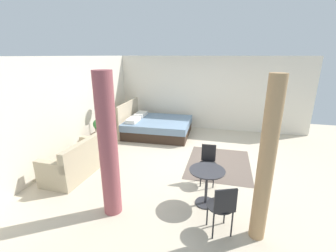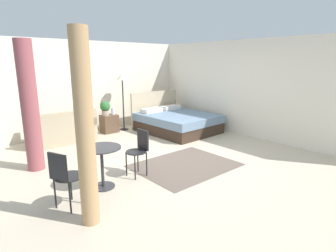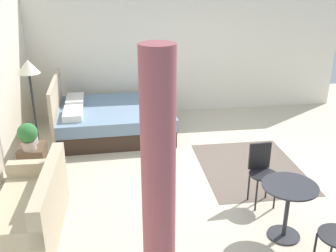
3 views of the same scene
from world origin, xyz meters
TOP-DOWN VIEW (x-y plane):
  - ground_plane at (0.00, 0.00)m, footprint 8.42×9.68m
  - wall_right at (2.71, 0.00)m, footprint 0.12×6.68m
  - area_rug at (-0.18, -0.50)m, footprint 1.91×1.51m
  - bed at (1.53, 1.65)m, footprint 1.84×2.18m
  - couch at (-1.44, 2.59)m, footprint 1.60×0.78m
  - nightstand at (-0.03, 2.80)m, footprint 0.45×0.37m
  - potted_plant at (-0.13, 2.81)m, footprint 0.28×0.28m
  - vase at (0.09, 2.77)m, footprint 0.10×0.10m
  - floor_lamp at (0.46, 2.80)m, footprint 0.33×0.33m
  - balcony_table at (-1.86, -0.32)m, footprint 0.63×0.63m
  - cafe_chair_near_window at (-1.11, -0.29)m, footprint 0.38×0.38m
  - curtain_right at (-2.46, 1.22)m, footprint 0.30×0.30m

SIDE VIEW (x-z plane):
  - ground_plane at x=0.00m, z-range -0.02..0.00m
  - area_rug at x=-0.18m, z-range 0.00..0.01m
  - nightstand at x=-0.03m, z-range 0.00..0.51m
  - bed at x=1.53m, z-range -0.26..0.83m
  - couch at x=-1.44m, z-range -0.13..0.70m
  - balcony_table at x=-1.86m, z-range 0.13..0.81m
  - cafe_chair_near_window at x=-1.11m, z-range 0.09..0.92m
  - vase at x=0.09m, z-range 0.51..0.71m
  - potted_plant at x=-0.13m, z-range 0.53..0.93m
  - curtain_right at x=-2.46m, z-range 0.00..2.39m
  - wall_right at x=2.71m, z-range 0.00..2.57m
  - floor_lamp at x=0.46m, z-range 0.59..2.28m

